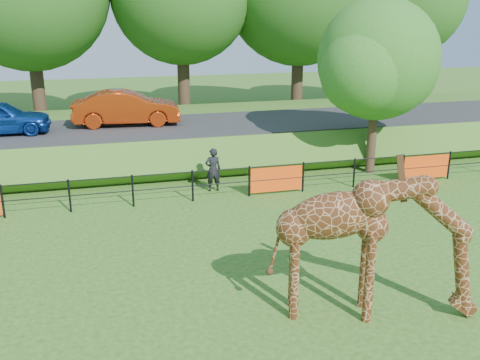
{
  "coord_description": "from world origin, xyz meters",
  "views": [
    {
      "loc": [
        -2.86,
        -9.04,
        6.21
      ],
      "look_at": [
        0.55,
        3.81,
        2.0
      ],
      "focal_mm": 40.0,
      "sensor_mm": 36.0,
      "label": 1
    }
  ],
  "objects": [
    {
      "name": "ground",
      "position": [
        0.0,
        0.0,
        0.0
      ],
      "size": [
        90.0,
        90.0,
        0.0
      ],
      "primitive_type": "plane",
      "color": "#265B16",
      "rests_on": "ground"
    },
    {
      "name": "giraffe",
      "position": [
        2.44,
        -0.01,
        1.57
      ],
      "size": [
        4.43,
        2.12,
        3.14
      ],
      "primitive_type": null,
      "rotation": [
        0.0,
        0.0,
        -0.31
      ],
      "color": "#4E2610",
      "rests_on": "ground"
    },
    {
      "name": "perimeter_fence",
      "position": [
        0.0,
        8.0,
        0.55
      ],
      "size": [
        28.07,
        0.1,
        1.1
      ],
      "primitive_type": null,
      "color": "black",
      "rests_on": "ground"
    },
    {
      "name": "embankment",
      "position": [
        0.0,
        15.5,
        0.65
      ],
      "size": [
        40.0,
        9.0,
        1.3
      ],
      "primitive_type": "cube",
      "color": "#265B16",
      "rests_on": "ground"
    },
    {
      "name": "road",
      "position": [
        0.0,
        14.0,
        1.36
      ],
      "size": [
        40.0,
        5.0,
        0.12
      ],
      "primitive_type": "cube",
      "color": "#28282B",
      "rests_on": "embankment"
    },
    {
      "name": "car_red",
      "position": [
        -1.71,
        14.63,
        2.18
      ],
      "size": [
        4.7,
        1.95,
        1.51
      ],
      "primitive_type": "imported",
      "rotation": [
        0.0,
        0.0,
        1.49
      ],
      "color": "#A12E0B",
      "rests_on": "road"
    },
    {
      "name": "visitor",
      "position": [
        0.91,
        8.93,
        0.79
      ],
      "size": [
        0.58,
        0.39,
        1.58
      ],
      "primitive_type": "imported",
      "rotation": [
        0.0,
        0.0,
        3.15
      ],
      "color": "black",
      "rests_on": "ground"
    },
    {
      "name": "tree_east",
      "position": [
        7.6,
        9.63,
        4.28
      ],
      "size": [
        5.4,
        4.71,
        6.76
      ],
      "color": "#322416",
      "rests_on": "ground"
    }
  ]
}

